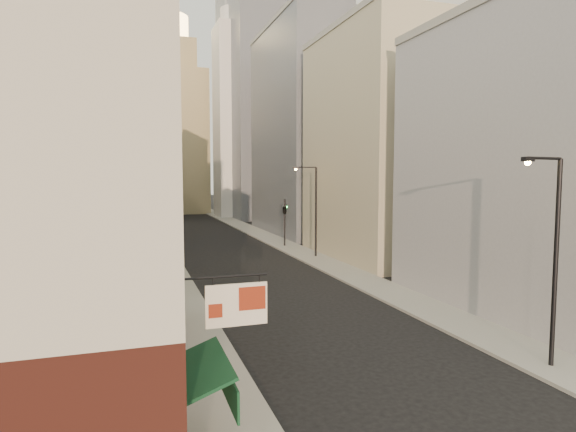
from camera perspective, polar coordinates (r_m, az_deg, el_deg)
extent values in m
cube|color=gray|center=(64.28, -15.86, -1.97)|extent=(3.00, 140.00, 0.15)
cube|color=gray|center=(66.07, -4.52, -1.62)|extent=(3.00, 140.00, 0.15)
cube|color=maroon|center=(18.72, -24.08, -12.49)|extent=(6.00, 16.00, 4.00)
cube|color=beige|center=(17.93, -24.74, 6.18)|extent=(6.00, 16.00, 8.00)
cube|color=gray|center=(18.43, -16.01, 19.30)|extent=(0.60, 16.00, 0.40)
cylinder|color=black|center=(12.25, -7.98, -7.16)|extent=(2.40, 0.06, 0.06)
cube|color=beige|center=(12.50, -6.10, -10.43)|extent=(1.60, 0.06, 1.10)
cube|color=maroon|center=(12.55, -4.30, -9.65)|extent=(0.70, 0.10, 0.60)
cube|color=maroon|center=(12.43, -8.63, -11.02)|extent=(0.35, 0.10, 0.35)
cube|color=#0C3313|center=(13.06, -10.05, -17.21)|extent=(1.25, 3.00, 0.52)
cube|color=#0C3313|center=(13.35, -7.32, -19.01)|extent=(0.06, 3.00, 0.80)
cube|color=#1F3EBD|center=(15.92, -13.83, -14.52)|extent=(0.08, 0.40, 0.50)
cube|color=black|center=(23.19, -13.79, -4.85)|extent=(0.80, 0.08, 1.50)
cube|color=black|center=(33.09, -15.13, -2.37)|extent=(0.70, 0.08, 1.30)
cube|color=#B0A78A|center=(34.94, -23.23, 5.34)|extent=(8.00, 12.00, 16.00)
cube|color=gray|center=(50.96, -21.74, 7.34)|extent=(8.00, 16.00, 20.00)
cube|color=tan|center=(68.88, -20.79, 5.36)|extent=(8.00, 18.00, 17.00)
cube|color=gray|center=(88.97, -20.29, 7.43)|extent=(8.00, 20.00, 24.00)
cube|color=gray|center=(29.57, 27.19, 5.37)|extent=(8.00, 16.00, 16.00)
cube|color=#B0A78A|center=(44.20, 10.30, 8.04)|extent=(8.00, 16.00, 20.00)
cube|color=gray|center=(62.69, 1.46, 9.88)|extent=(8.00, 20.00, 26.00)
cube|color=gray|center=(92.59, -0.95, 15.72)|extent=(20.00, 22.00, 50.00)
cube|color=tan|center=(101.34, -13.79, 8.36)|extent=(14.00, 14.00, 28.00)
cube|color=tan|center=(103.83, -13.99, 17.76)|extent=(10.00, 10.00, 6.00)
cylinder|color=#FFCC72|center=(105.22, -14.05, 20.68)|extent=(8.00, 8.00, 5.00)
cone|color=tan|center=(106.55, -14.10, 23.01)|extent=(7.00, 7.00, 5.00)
cube|color=silver|center=(89.38, -5.93, 10.90)|extent=(8.00, 8.00, 34.00)
cylinder|color=silver|center=(93.19, -6.04, 22.29)|extent=(6.00, 6.00, 3.00)
sphere|color=gray|center=(93.97, -6.05, 23.74)|extent=(4.40, 4.40, 4.40)
cylinder|color=black|center=(20.94, 29.13, -5.16)|extent=(0.18, 0.18, 8.06)
cylinder|color=black|center=(19.94, 28.13, 6.05)|extent=(1.79, 0.35, 0.11)
cube|color=black|center=(19.22, 26.55, 6.05)|extent=(0.52, 0.26, 0.16)
sphere|color=#FFB93F|center=(19.21, 26.54, 5.70)|extent=(0.21, 0.21, 0.21)
cylinder|color=black|center=(43.51, 3.33, 0.38)|extent=(0.18, 0.18, 8.19)
cylinder|color=black|center=(43.38, 2.15, 5.79)|extent=(1.75, 0.73, 0.11)
cube|color=black|center=(43.38, 0.94, 5.73)|extent=(0.54, 0.36, 0.16)
sphere|color=#FFB93F|center=(43.38, 0.94, 5.58)|extent=(0.22, 0.22, 0.22)
cylinder|color=black|center=(50.11, -0.40, -0.86)|extent=(0.16, 0.16, 5.00)
imported|color=black|center=(49.97, -0.40, 1.08)|extent=(0.78, 0.78, 1.51)
sphere|color=#19E533|center=(50.05, -0.13, 1.08)|extent=(0.16, 0.16, 0.16)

